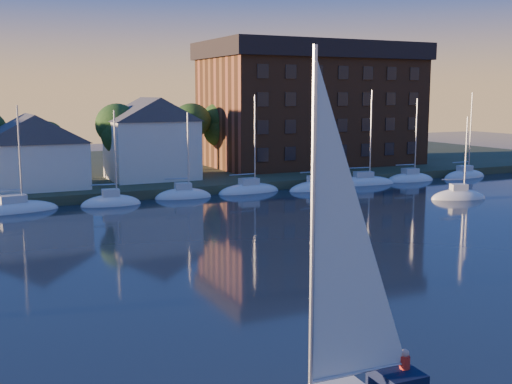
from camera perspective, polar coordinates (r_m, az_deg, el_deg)
shoreline_land at (r=92.80m, az=-16.81°, el=1.42°), size 160.00×50.00×2.00m
wooden_dock at (r=70.40m, az=-13.76°, el=-0.69°), size 120.00×3.00×1.00m
clubhouse_centre at (r=73.71m, az=-19.31°, el=3.51°), size 11.55×8.40×8.08m
clubhouse_east at (r=78.45m, az=-9.29°, el=4.81°), size 10.50×8.40×9.80m
condo_block at (r=94.36m, az=4.99°, el=7.84°), size 31.00×17.00×17.40m
tree_line at (r=80.77m, az=-14.24°, el=5.60°), size 93.40×5.40×8.90m
moored_fleet at (r=68.46m, az=-9.95°, el=-0.75°), size 95.50×2.40×12.05m
drifting_sailboat_right at (r=72.24m, az=17.54°, el=-0.53°), size 6.36×3.96×9.93m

